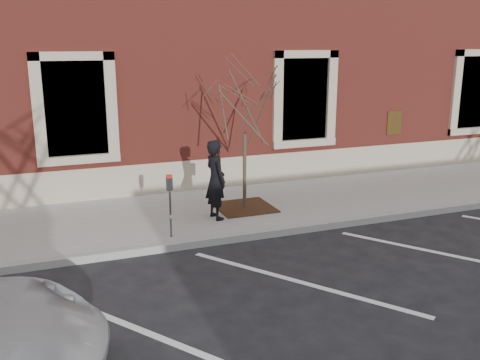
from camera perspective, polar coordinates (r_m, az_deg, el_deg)
name	(u,v)px	position (r m, az deg, el deg)	size (l,w,h in m)	color
ground	(251,239)	(11.01, 1.13, -6.28)	(120.00, 120.00, 0.00)	#28282B
sidewalk_near	(222,211)	(12.53, -1.89, -3.32)	(40.00, 3.50, 0.15)	#B3AEA8
curb_near	(251,236)	(10.94, 1.23, -6.00)	(40.00, 0.12, 0.15)	#9E9E99
parking_stripes	(300,282)	(9.17, 6.41, -10.77)	(28.00, 4.40, 0.01)	silver
building_civic	(159,39)	(17.71, -8.61, 14.61)	(40.00, 8.62, 8.00)	maroon
man	(216,180)	(11.55, -2.62, 0.02)	(0.64, 0.42, 1.74)	black
parking_meter	(170,194)	(10.50, -7.50, -1.52)	(0.12, 0.09, 1.27)	#595B60
tree_grate	(244,207)	(12.50, 0.48, -2.92)	(1.27, 1.27, 0.03)	#452B16
sapling	(245,110)	(12.02, 0.50, 7.46)	(1.96, 1.96, 3.27)	#423428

